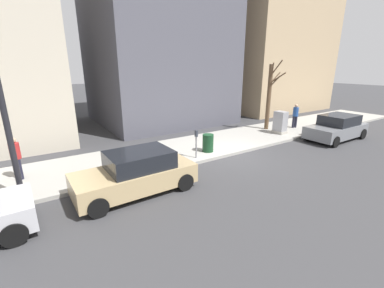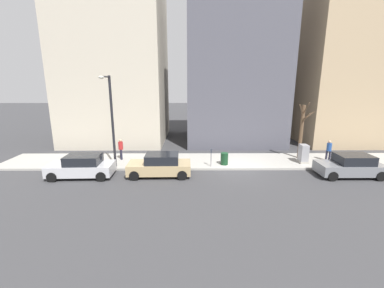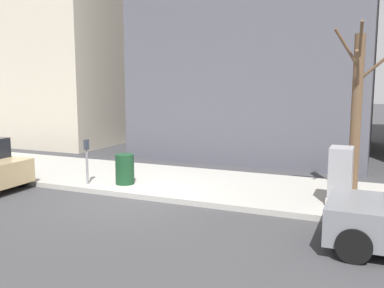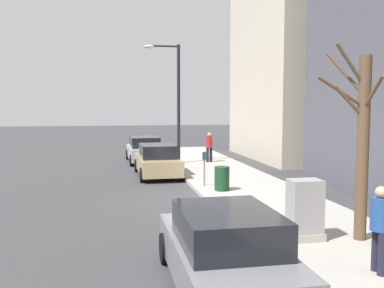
# 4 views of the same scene
# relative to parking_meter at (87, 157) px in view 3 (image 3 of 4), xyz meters

# --- Properties ---
(ground_plane) EXTENTS (120.00, 120.00, 0.00)m
(ground_plane) POSITION_rel_parking_meter_xyz_m (-0.45, -1.88, -0.98)
(ground_plane) COLOR #38383A
(sidewalk) EXTENTS (4.00, 36.00, 0.15)m
(sidewalk) POSITION_rel_parking_meter_xyz_m (1.55, -1.88, -0.90)
(sidewalk) COLOR #9E9B93
(sidewalk) RESTS_ON ground
(parking_meter) EXTENTS (0.14, 0.10, 1.35)m
(parking_meter) POSITION_rel_parking_meter_xyz_m (0.00, 0.00, 0.00)
(parking_meter) COLOR slate
(parking_meter) RESTS_ON sidewalk
(utility_box) EXTENTS (0.83, 0.61, 1.43)m
(utility_box) POSITION_rel_parking_meter_xyz_m (0.85, -7.14, -0.13)
(utility_box) COLOR #A8A399
(utility_box) RESTS_ON sidewalk
(bare_tree) EXTENTS (1.32, 1.44, 4.57)m
(bare_tree) POSITION_rel_parking_meter_xyz_m (2.11, -7.37, 1.48)
(bare_tree) COLOR brown
(bare_tree) RESTS_ON sidewalk
(trash_bin) EXTENTS (0.56, 0.56, 0.90)m
(trash_bin) POSITION_rel_parking_meter_xyz_m (0.45, -1.03, -0.38)
(trash_bin) COLOR #14381E
(trash_bin) RESTS_ON sidewalk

